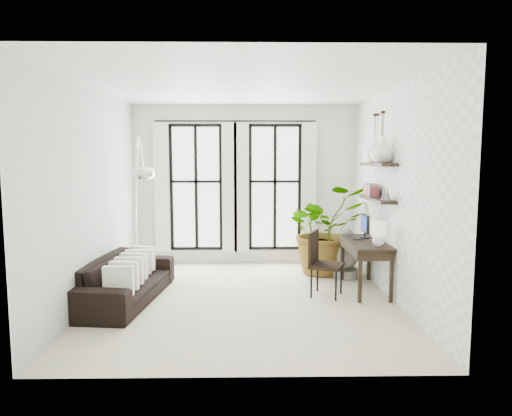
{
  "coord_description": "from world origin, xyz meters",
  "views": [
    {
      "loc": [
        0.06,
        -6.79,
        2.15
      ],
      "look_at": [
        0.18,
        0.3,
        1.37
      ],
      "focal_mm": 32.0,
      "sensor_mm": 36.0,
      "label": 1
    }
  ],
  "objects_px": {
    "desk": "(366,245)",
    "desk_chair": "(321,259)",
    "arc_lamp": "(139,173)",
    "buddha": "(346,257)",
    "plant": "(325,229)",
    "sofa": "(125,279)"
  },
  "relations": [
    {
      "from": "plant",
      "to": "desk_chair",
      "type": "distance_m",
      "value": 1.44
    },
    {
      "from": "sofa",
      "to": "buddha",
      "type": "bearing_deg",
      "value": -63.69
    },
    {
      "from": "desk",
      "to": "plant",
      "type": "bearing_deg",
      "value": 111.26
    },
    {
      "from": "plant",
      "to": "arc_lamp",
      "type": "distance_m",
      "value": 3.51
    },
    {
      "from": "desk",
      "to": "desk_chair",
      "type": "relative_size",
      "value": 1.37
    },
    {
      "from": "arc_lamp",
      "to": "buddha",
      "type": "distance_m",
      "value": 3.92
    },
    {
      "from": "arc_lamp",
      "to": "desk_chair",
      "type": "bearing_deg",
      "value": -7.0
    },
    {
      "from": "plant",
      "to": "arc_lamp",
      "type": "bearing_deg",
      "value": -161.9
    },
    {
      "from": "arc_lamp",
      "to": "buddha",
      "type": "height_order",
      "value": "arc_lamp"
    },
    {
      "from": "sofa",
      "to": "desk_chair",
      "type": "xyz_separation_m",
      "value": [
        2.99,
        0.23,
        0.25
      ]
    },
    {
      "from": "arc_lamp",
      "to": "buddha",
      "type": "relative_size",
      "value": 2.79
    },
    {
      "from": "sofa",
      "to": "desk",
      "type": "relative_size",
      "value": 1.64
    },
    {
      "from": "sofa",
      "to": "desk",
      "type": "height_order",
      "value": "desk"
    },
    {
      "from": "plant",
      "to": "arc_lamp",
      "type": "relative_size",
      "value": 0.67
    },
    {
      "from": "sofa",
      "to": "buddha",
      "type": "relative_size",
      "value": 2.53
    },
    {
      "from": "desk",
      "to": "desk_chair",
      "type": "distance_m",
      "value": 0.8
    },
    {
      "from": "buddha",
      "to": "sofa",
      "type": "bearing_deg",
      "value": -160.05
    },
    {
      "from": "sofa",
      "to": "plant",
      "type": "distance_m",
      "value": 3.69
    },
    {
      "from": "desk_chair",
      "to": "buddha",
      "type": "distance_m",
      "value": 1.28
    },
    {
      "from": "sofa",
      "to": "desk_chair",
      "type": "distance_m",
      "value": 3.01
    },
    {
      "from": "desk",
      "to": "buddha",
      "type": "distance_m",
      "value": 0.98
    },
    {
      "from": "plant",
      "to": "buddha",
      "type": "xyz_separation_m",
      "value": [
        0.35,
        -0.3,
        -0.46
      ]
    }
  ]
}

